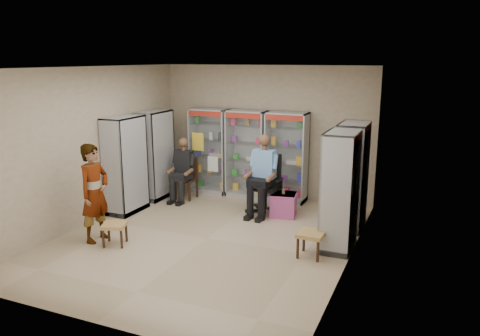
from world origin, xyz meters
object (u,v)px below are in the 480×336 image
at_px(office_chair, 265,184).
at_px(pink_trunk, 283,205).
at_px(wooden_chair, 186,179).
at_px(cabinet_back_mid, 247,154).
at_px(cabinet_right_near, 340,191).
at_px(cabinet_back_left, 210,151).
at_px(cabinet_right_far, 352,176).
at_px(cabinet_left_far, 155,155).
at_px(cabinet_back_right, 286,157).
at_px(woven_stool_a, 311,244).
at_px(cabinet_left_near, 125,165).
at_px(woven_stool_b, 115,234).
at_px(seated_shopkeeper, 265,177).
at_px(standing_man, 95,193).

height_order(office_chair, pink_trunk, office_chair).
bearing_deg(pink_trunk, wooden_chair, 173.04).
distance_m(cabinet_back_mid, cabinet_right_near, 3.41).
bearing_deg(cabinet_back_left, cabinet_right_far, -17.75).
distance_m(cabinet_back_left, office_chair, 2.04).
bearing_deg(pink_trunk, cabinet_left_far, 178.22).
bearing_deg(cabinet_back_right, cabinet_right_far, -34.73).
bearing_deg(cabinet_right_far, cabinet_back_left, 72.25).
height_order(wooden_chair, woven_stool_a, wooden_chair).
distance_m(cabinet_left_far, cabinet_left_near, 1.10).
relative_size(cabinet_right_near, office_chair, 1.64).
xyz_separation_m(cabinet_back_left, woven_stool_b, (-0.03, -3.61, -0.81)).
bearing_deg(office_chair, cabinet_back_right, 85.47).
xyz_separation_m(cabinet_left_near, pink_trunk, (3.11, 1.00, -0.76)).
relative_size(cabinet_left_far, cabinet_left_near, 1.00).
bearing_deg(office_chair, cabinet_right_near, -31.59).
xyz_separation_m(cabinet_back_left, seated_shopkeeper, (1.76, -1.02, -0.22)).
relative_size(cabinet_back_right, pink_trunk, 4.05).
bearing_deg(woven_stool_a, office_chair, 128.68).
xyz_separation_m(cabinet_back_right, cabinet_right_far, (1.63, -1.13, 0.00)).
bearing_deg(standing_man, cabinet_left_near, 19.87).
bearing_deg(cabinet_back_mid, cabinet_left_near, -132.80).
bearing_deg(cabinet_right_near, woven_stool_a, 148.57).
bearing_deg(standing_man, cabinet_right_far, -55.95).
xyz_separation_m(cabinet_back_mid, cabinet_right_near, (2.58, -2.23, 0.00)).
height_order(cabinet_right_near, pink_trunk, cabinet_right_near).
distance_m(office_chair, standing_man, 3.42).
height_order(cabinet_left_near, pink_trunk, cabinet_left_near).
distance_m(cabinet_right_far, cabinet_right_near, 1.10).
height_order(cabinet_back_left, pink_trunk, cabinet_back_left).
relative_size(cabinet_right_near, standing_man, 1.15).
xyz_separation_m(office_chair, standing_man, (-2.22, -2.59, 0.26)).
xyz_separation_m(cabinet_left_far, woven_stool_a, (4.13, -1.84, -0.79)).
bearing_deg(cabinet_left_near, cabinet_back_left, 155.39).
bearing_deg(cabinet_left_far, cabinet_back_left, 135.00).
height_order(cabinet_right_far, wooden_chair, cabinet_right_far).
relative_size(cabinet_right_far, pink_trunk, 4.05).
xyz_separation_m(cabinet_left_far, woven_stool_b, (0.90, -2.68, -0.81)).
xyz_separation_m(cabinet_back_right, office_chair, (-0.14, -0.97, -0.39)).
bearing_deg(cabinet_right_far, woven_stool_b, 124.86).
bearing_deg(cabinet_back_mid, cabinet_right_near, -40.84).
distance_m(cabinet_back_left, cabinet_back_right, 1.90).
distance_m(cabinet_left_near, woven_stool_b, 1.99).
bearing_deg(seated_shopkeeper, cabinet_back_right, 85.88).
bearing_deg(cabinet_back_left, cabinet_left_near, -114.61).
bearing_deg(woven_stool_a, cabinet_right_far, 78.62).
xyz_separation_m(cabinet_back_right, cabinet_left_near, (-2.83, -2.03, 0.00)).
relative_size(cabinet_back_left, cabinet_right_near, 1.00).
relative_size(cabinet_back_left, standing_man, 1.15).
bearing_deg(cabinet_back_right, seated_shopkeeper, -97.97).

